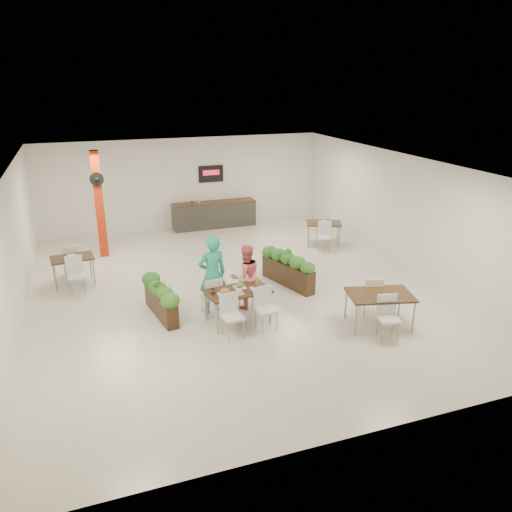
{
  "coord_description": "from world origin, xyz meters",
  "views": [
    {
      "loc": [
        -3.47,
        -11.36,
        5.18
      ],
      "look_at": [
        0.34,
        -0.69,
        1.1
      ],
      "focal_mm": 35.0,
      "sensor_mm": 36.0,
      "label": 1
    }
  ],
  "objects_px": {
    "side_table_b": "(324,226)",
    "side_table_c": "(380,299)",
    "diner_man": "(212,275)",
    "main_table": "(238,295)",
    "planter_right": "(288,267)",
    "side_table_a": "(72,262)",
    "diner_woman": "(246,276)",
    "red_column": "(99,203)",
    "service_counter": "(214,214)",
    "planter_left": "(160,296)"
  },
  "relations": [
    {
      "from": "diner_man",
      "to": "planter_right",
      "type": "bearing_deg",
      "value": -165.28
    },
    {
      "from": "side_table_c",
      "to": "red_column",
      "type": "bearing_deg",
      "value": 142.55
    },
    {
      "from": "main_table",
      "to": "side_table_b",
      "type": "height_order",
      "value": "same"
    },
    {
      "from": "red_column",
      "to": "service_counter",
      "type": "bearing_deg",
      "value": 25.0
    },
    {
      "from": "diner_man",
      "to": "main_table",
      "type": "bearing_deg",
      "value": 113.95
    },
    {
      "from": "red_column",
      "to": "side_table_a",
      "type": "height_order",
      "value": "red_column"
    },
    {
      "from": "main_table",
      "to": "diner_woman",
      "type": "xyz_separation_m",
      "value": [
        0.41,
        0.66,
        0.14
      ]
    },
    {
      "from": "diner_man",
      "to": "diner_woman",
      "type": "relative_size",
      "value": 1.2
    },
    {
      "from": "main_table",
      "to": "planter_right",
      "type": "distance_m",
      "value": 2.43
    },
    {
      "from": "planter_left",
      "to": "service_counter",
      "type": "bearing_deg",
      "value": 65.12
    },
    {
      "from": "red_column",
      "to": "service_counter",
      "type": "relative_size",
      "value": 1.07
    },
    {
      "from": "main_table",
      "to": "diner_man",
      "type": "distance_m",
      "value": 0.82
    },
    {
      "from": "diner_woman",
      "to": "side_table_a",
      "type": "height_order",
      "value": "diner_woman"
    },
    {
      "from": "main_table",
      "to": "side_table_c",
      "type": "relative_size",
      "value": 1.05
    },
    {
      "from": "red_column",
      "to": "diner_man",
      "type": "relative_size",
      "value": 1.72
    },
    {
      "from": "service_counter",
      "to": "main_table",
      "type": "height_order",
      "value": "service_counter"
    },
    {
      "from": "side_table_c",
      "to": "diner_woman",
      "type": "bearing_deg",
      "value": 156.52
    },
    {
      "from": "side_table_c",
      "to": "service_counter",
      "type": "bearing_deg",
      "value": 113.13
    },
    {
      "from": "diner_woman",
      "to": "side_table_a",
      "type": "distance_m",
      "value": 4.78
    },
    {
      "from": "service_counter",
      "to": "side_table_c",
      "type": "distance_m",
      "value": 8.73
    },
    {
      "from": "service_counter",
      "to": "main_table",
      "type": "xyz_separation_m",
      "value": [
        -1.47,
        -7.4,
        0.14
      ]
    },
    {
      "from": "main_table",
      "to": "diner_man",
      "type": "height_order",
      "value": "diner_man"
    },
    {
      "from": "planter_left",
      "to": "planter_right",
      "type": "height_order",
      "value": "planter_right"
    },
    {
      "from": "diner_man",
      "to": "side_table_a",
      "type": "relative_size",
      "value": 1.12
    },
    {
      "from": "main_table",
      "to": "diner_woman",
      "type": "height_order",
      "value": "diner_woman"
    },
    {
      "from": "diner_woman",
      "to": "diner_man",
      "type": "bearing_deg",
      "value": -6.85
    },
    {
      "from": "side_table_b",
      "to": "diner_man",
      "type": "bearing_deg",
      "value": -118.57
    },
    {
      "from": "red_column",
      "to": "side_table_a",
      "type": "xyz_separation_m",
      "value": [
        -0.89,
        -2.03,
        -1.02
      ]
    },
    {
      "from": "planter_left",
      "to": "planter_right",
      "type": "relative_size",
      "value": 0.92
    },
    {
      "from": "diner_man",
      "to": "side_table_b",
      "type": "height_order",
      "value": "diner_man"
    },
    {
      "from": "diner_woman",
      "to": "side_table_a",
      "type": "relative_size",
      "value": 0.94
    },
    {
      "from": "side_table_b",
      "to": "side_table_c",
      "type": "xyz_separation_m",
      "value": [
        -1.41,
        -5.44,
        0.02
      ]
    },
    {
      "from": "diner_man",
      "to": "side_table_b",
      "type": "distance_m",
      "value": 5.88
    },
    {
      "from": "diner_man",
      "to": "side_table_c",
      "type": "height_order",
      "value": "diner_man"
    },
    {
      "from": "red_column",
      "to": "service_counter",
      "type": "distance_m",
      "value": 4.56
    },
    {
      "from": "red_column",
      "to": "side_table_c",
      "type": "height_order",
      "value": "red_column"
    },
    {
      "from": "planter_left",
      "to": "side_table_a",
      "type": "xyz_separation_m",
      "value": [
        -1.85,
        2.65,
        0.13
      ]
    },
    {
      "from": "red_column",
      "to": "diner_man",
      "type": "height_order",
      "value": "red_column"
    },
    {
      "from": "side_table_a",
      "to": "side_table_c",
      "type": "distance_m",
      "value": 7.86
    },
    {
      "from": "diner_man",
      "to": "planter_right",
      "type": "distance_m",
      "value": 2.47
    },
    {
      "from": "side_table_b",
      "to": "side_table_c",
      "type": "distance_m",
      "value": 5.63
    },
    {
      "from": "diner_man",
      "to": "side_table_c",
      "type": "bearing_deg",
      "value": 143.16
    },
    {
      "from": "planter_right",
      "to": "side_table_c",
      "type": "relative_size",
      "value": 1.11
    },
    {
      "from": "service_counter",
      "to": "side_table_c",
      "type": "xyz_separation_m",
      "value": [
        1.39,
        -8.62,
        0.15
      ]
    },
    {
      "from": "red_column",
      "to": "side_table_c",
      "type": "bearing_deg",
      "value": -51.42
    },
    {
      "from": "service_counter",
      "to": "diner_woman",
      "type": "bearing_deg",
      "value": -98.91
    },
    {
      "from": "red_column",
      "to": "side_table_c",
      "type": "xyz_separation_m",
      "value": [
        5.39,
        -6.76,
        -1.0
      ]
    },
    {
      "from": "red_column",
      "to": "planter_left",
      "type": "relative_size",
      "value": 1.87
    },
    {
      "from": "service_counter",
      "to": "planter_right",
      "type": "relative_size",
      "value": 1.62
    },
    {
      "from": "diner_man",
      "to": "diner_woman",
      "type": "distance_m",
      "value": 0.81
    }
  ]
}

